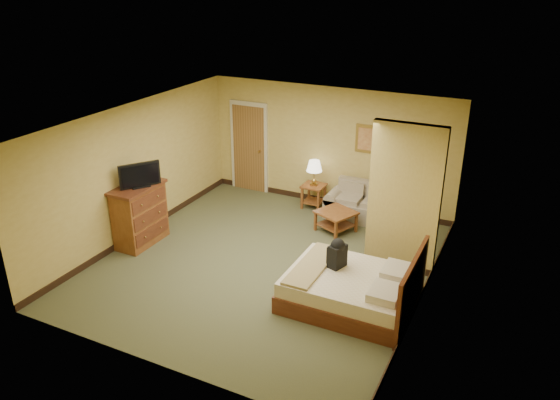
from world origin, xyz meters
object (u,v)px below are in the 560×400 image
Objects in this scene: loveseat at (363,208)px; coffee_table at (336,217)px; dresser at (140,214)px; bed at (353,289)px.

loveseat is 0.86m from coffee_table.
dresser reaches higher than loveseat.
loveseat is 4.50m from dresser.
dresser is (-3.14, -2.08, 0.28)m from coffee_table.
dresser reaches higher than coffee_table.
bed is (1.16, -2.30, -0.02)m from coffee_table.
coffee_table is (-0.29, -0.81, 0.06)m from loveseat.
loveseat is at bearing 40.06° from dresser.
dresser is at bearing -146.44° from coffee_table.
coffee_table is at bearing 116.69° from bed.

